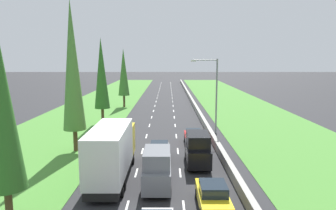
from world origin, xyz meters
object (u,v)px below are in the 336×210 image
red_sedan_right_lane (193,137)px  grey_hatchback_centre_lane (159,151)px  yellow_sedan_right_lane (213,196)px  black_van_right_lane (198,149)px  street_light_mast (214,90)px  poplar_tree_nearest (1,107)px  grey_van_centre_lane (157,169)px  poplar_tree_second (72,66)px  poplar_tree_third (101,74)px  white_box_truck_left_lane (112,151)px  poplar_tree_fourth (124,72)px

red_sedan_right_lane → grey_hatchback_centre_lane: 6.18m
yellow_sedan_right_lane → black_van_right_lane: (-0.20, 7.95, 0.59)m
black_van_right_lane → street_light_mast: bearing=75.7°
poplar_tree_nearest → black_van_right_lane: bearing=42.3°
grey_van_centre_lane → red_sedan_right_lane: (3.45, 11.26, -0.59)m
grey_hatchback_centre_lane → poplar_tree_second: poplar_tree_second is taller
poplar_tree_third → street_light_mast: 15.74m
black_van_right_lane → white_box_truck_left_lane: size_ratio=0.52×
white_box_truck_left_lane → street_light_mast: size_ratio=1.04×
white_box_truck_left_lane → street_light_mast: bearing=57.2°
grey_van_centre_lane → poplar_tree_nearest: 10.72m
grey_hatchback_centre_lane → white_box_truck_left_lane: bearing=-126.3°
poplar_tree_nearest → street_light_mast: poplar_tree_nearest is taller
poplar_tree_fourth → grey_hatchback_centre_lane: bearing=-76.7°
grey_van_centre_lane → poplar_tree_second: size_ratio=0.34×
grey_van_centre_lane → grey_hatchback_centre_lane: bearing=90.1°
yellow_sedan_right_lane → poplar_tree_third: poplar_tree_third is taller
black_van_right_lane → poplar_tree_nearest: size_ratio=0.44×
grey_hatchback_centre_lane → poplar_tree_fourth: (-7.46, 31.46, 5.65)m
white_box_truck_left_lane → poplar_tree_nearest: (-4.39, -6.79, 4.39)m
grey_van_centre_lane → poplar_tree_second: 13.99m
street_light_mast → poplar_tree_nearest: bearing=-122.9°
grey_van_centre_lane → street_light_mast: 18.00m
black_van_right_lane → poplar_tree_third: size_ratio=0.41×
yellow_sedan_right_lane → poplar_tree_nearest: 12.82m
grey_van_centre_lane → white_box_truck_left_lane: 3.81m
grey_hatchback_centre_lane → poplar_tree_fourth: bearing=103.3°
poplar_tree_fourth → street_light_mast: size_ratio=1.21×
grey_van_centre_lane → grey_hatchback_centre_lane: grey_van_centre_lane is taller
red_sedan_right_lane → poplar_tree_second: bearing=-168.5°
red_sedan_right_lane → poplar_tree_second: poplar_tree_second is taller
poplar_tree_third → poplar_tree_nearest: bearing=-88.8°
yellow_sedan_right_lane → grey_hatchback_centre_lane: bearing=110.5°
black_van_right_lane → grey_hatchback_centre_lane: (-3.28, 1.34, -0.56)m
poplar_tree_third → grey_hatchback_centre_lane: bearing=-62.5°
black_van_right_lane → poplar_tree_third: bearing=123.8°
grey_van_centre_lane → red_sedan_right_lane: 11.79m
black_van_right_lane → street_light_mast: (2.96, 11.65, 3.83)m
yellow_sedan_right_lane → poplar_tree_third: size_ratio=0.38×
poplar_tree_nearest → poplar_tree_third: bearing=91.2°
black_van_right_lane → street_light_mast: street_light_mast is taller
grey_hatchback_centre_lane → poplar_tree_fourth: poplar_tree_fourth is taller
grey_van_centre_lane → grey_hatchback_centre_lane: 6.17m
black_van_right_lane → poplar_tree_nearest: (-11.06, -10.05, 5.17)m
black_van_right_lane → red_sedan_right_lane: bearing=88.4°
white_box_truck_left_lane → street_light_mast: street_light_mast is taller
grey_hatchback_centre_lane → street_light_mast: bearing=58.8°
white_box_truck_left_lane → red_sedan_right_lane: white_box_truck_left_lane is taller
black_van_right_lane → poplar_tree_fourth: poplar_tree_fourth is taller
poplar_tree_second → poplar_tree_nearest: bearing=-87.9°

